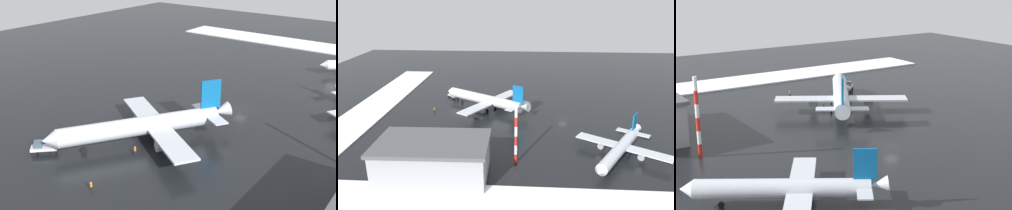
# 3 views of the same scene
# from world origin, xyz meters

# --- Properties ---
(ground_plane) EXTENTS (240.00, 240.00, 0.00)m
(ground_plane) POSITION_xyz_m (0.00, 0.00, 0.00)
(ground_plane) COLOR black
(snow_bank_left) EXTENTS (14.00, 116.00, 0.35)m
(snow_bank_left) POSITION_xyz_m (-67.00, 0.00, 0.18)
(snow_bank_left) COLOR white
(snow_bank_left) RESTS_ON ground_plane
(airplane_parked_starboard) EXTENTS (32.57, 27.91, 10.81)m
(airplane_parked_starboard) POSITION_xyz_m (-26.46, 5.90, 3.57)
(airplane_parked_starboard) COLOR silver
(airplane_parked_starboard) RESTS_ON ground_plane
(airplane_far_rear) EXTENTS (22.26, 25.95, 8.69)m
(airplane_far_rear) POSITION_xyz_m (11.31, -27.47, 2.87)
(airplane_far_rear) COLOR silver
(airplane_far_rear) RESTS_ON ground_plane
(pushback_tug) EXTENTS (4.84, 4.78, 2.50)m
(pushback_tug) POSITION_xyz_m (-40.95, 17.59, 1.28)
(pushback_tug) COLOR silver
(pushback_tug) RESTS_ON ground_plane
(ground_crew_beside_wing) EXTENTS (0.36, 0.36, 1.71)m
(ground_crew_beside_wing) POSITION_xyz_m (-31.27, 4.17, 0.97)
(ground_crew_beside_wing) COLOR black
(ground_crew_beside_wing) RESTS_ON ground_plane
(ground_crew_by_nose_gear) EXTENTS (0.36, 0.36, 1.71)m
(ground_crew_by_nose_gear) POSITION_xyz_m (-44.01, 1.71, 0.97)
(ground_crew_by_nose_gear) COLOR black
(ground_crew_by_nose_gear) RESTS_ON ground_plane
(antenna_mast) EXTENTS (0.70, 0.70, 14.53)m
(antenna_mast) POSITION_xyz_m (-14.70, -31.35, 7.26)
(antenna_mast) COLOR red
(antenna_mast) RESTS_ON ground_plane
(cargo_hangar) EXTENTS (25.33, 15.55, 8.80)m
(cargo_hangar) POSITION_xyz_m (-32.93, -38.52, 4.44)
(cargo_hangar) COLOR gray
(cargo_hangar) RESTS_ON ground_plane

